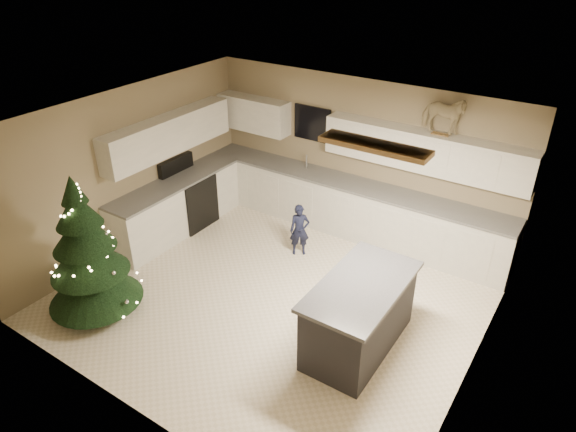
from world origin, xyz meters
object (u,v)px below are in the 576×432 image
object	(u,v)px
toddler	(300,230)
christmas_tree	(88,259)
bar_stool	(328,308)
island	(359,315)
rocking_horse	(443,115)

from	to	relation	value
toddler	christmas_tree	bearing A→B (deg)	-155.78
bar_stool	christmas_tree	xyz separation A→B (m)	(-2.90, -1.27, 0.37)
island	bar_stool	xyz separation A→B (m)	(-0.39, -0.09, -0.01)
bar_stool	toddler	world-z (taller)	toddler
toddler	rocking_horse	distance (m)	2.76
bar_stool	island	bearing A→B (deg)	13.11
christmas_tree	rocking_horse	size ratio (longest dim) A/B	3.10
island	bar_stool	bearing A→B (deg)	-166.89
bar_stool	christmas_tree	world-z (taller)	christmas_tree
bar_stool	christmas_tree	size ratio (longest dim) A/B	0.31
rocking_horse	bar_stool	bearing A→B (deg)	173.56
rocking_horse	toddler	bearing A→B (deg)	125.86
island	christmas_tree	bearing A→B (deg)	-157.53
rocking_horse	christmas_tree	bearing A→B (deg)	140.86
island	christmas_tree	world-z (taller)	christmas_tree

